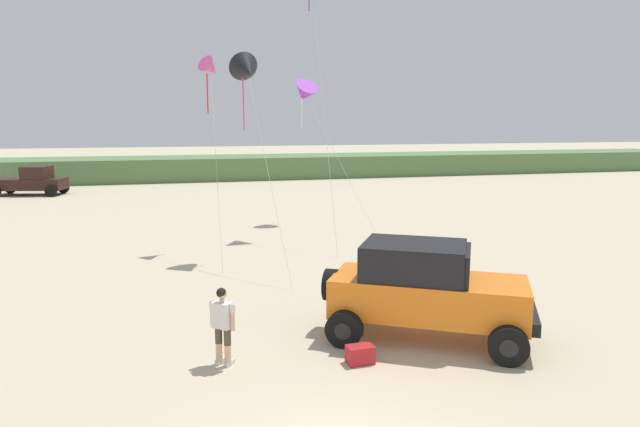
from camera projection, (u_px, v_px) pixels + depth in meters
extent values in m
cube|color=#567A47|center=(249.00, 167.00, 50.87)|extent=(90.00, 6.63, 1.93)
cube|color=orange|center=(428.00, 297.00, 12.99)|extent=(4.73, 3.81, 0.90)
cube|color=orange|center=(504.00, 287.00, 12.48)|extent=(1.80, 2.02, 0.12)
cube|color=black|center=(414.00, 260.00, 12.94)|extent=(2.87, 2.68, 0.80)
cube|color=black|center=(468.00, 265.00, 12.63)|extent=(0.93, 1.49, 0.72)
cube|color=black|center=(532.00, 317.00, 12.42)|extent=(1.08, 1.66, 0.28)
cylinder|color=black|center=(331.00, 285.00, 13.59)|extent=(0.65, 0.82, 0.77)
cylinder|color=black|center=(504.00, 314.00, 13.59)|extent=(0.88, 0.68, 0.84)
cylinder|color=black|center=(504.00, 314.00, 13.59)|extent=(0.49, 0.47, 0.38)
cylinder|color=black|center=(508.00, 346.00, 11.63)|extent=(0.88, 0.68, 0.84)
cylinder|color=black|center=(508.00, 346.00, 11.63)|extent=(0.49, 0.47, 0.38)
cylinder|color=black|center=(363.00, 301.00, 14.53)|extent=(0.88, 0.68, 0.84)
cylinder|color=black|center=(363.00, 301.00, 14.53)|extent=(0.49, 0.47, 0.38)
cylinder|color=black|center=(344.00, 329.00, 12.57)|extent=(0.88, 0.68, 0.84)
cylinder|color=black|center=(344.00, 329.00, 12.57)|extent=(0.49, 0.47, 0.38)
cylinder|color=#DBB28E|center=(219.00, 353.00, 11.72)|extent=(0.14, 0.14, 0.49)
cylinder|color=#4C4233|center=(219.00, 335.00, 11.65)|extent=(0.15, 0.15, 0.36)
cube|color=silver|center=(221.00, 361.00, 11.78)|extent=(0.25, 0.27, 0.10)
cylinder|color=#DBB28E|center=(228.00, 355.00, 11.62)|extent=(0.14, 0.14, 0.49)
cylinder|color=#4C4233|center=(227.00, 337.00, 11.56)|extent=(0.15, 0.15, 0.36)
cube|color=silver|center=(229.00, 363.00, 11.69)|extent=(0.25, 0.27, 0.10)
cube|color=silver|center=(222.00, 315.00, 11.53)|extent=(0.47, 0.46, 0.54)
cylinder|color=#DBB28E|center=(212.00, 313.00, 11.64)|extent=(0.09, 0.09, 0.56)
cylinder|color=silver|center=(212.00, 305.00, 11.61)|extent=(0.11, 0.11, 0.16)
cylinder|color=#DBB28E|center=(233.00, 317.00, 11.42)|extent=(0.09, 0.09, 0.56)
cylinder|color=silver|center=(232.00, 308.00, 11.39)|extent=(0.11, 0.11, 0.16)
cylinder|color=#DBB28E|center=(222.00, 300.00, 11.48)|extent=(0.10, 0.10, 0.08)
sphere|color=#DBB28E|center=(222.00, 294.00, 11.46)|extent=(0.21, 0.21, 0.21)
sphere|color=black|center=(221.00, 293.00, 11.44)|extent=(0.21, 0.21, 0.21)
cube|color=#B21E23|center=(360.00, 355.00, 11.76)|extent=(0.58, 0.39, 0.38)
cube|color=black|center=(30.00, 184.00, 38.70)|extent=(4.89, 2.80, 0.76)
cube|color=black|center=(37.00, 172.00, 38.59)|extent=(1.94, 2.09, 0.84)
cylinder|color=black|center=(63.00, 188.00, 39.88)|extent=(0.80, 0.41, 0.76)
cylinder|color=black|center=(51.00, 191.00, 37.81)|extent=(0.80, 0.41, 0.76)
cylinder|color=black|center=(10.00, 188.00, 39.71)|extent=(0.80, 0.41, 0.76)
cone|color=#E04C93|center=(211.00, 68.00, 21.78)|extent=(1.18, 1.05, 1.06)
cylinder|color=red|center=(207.00, 93.00, 21.90)|extent=(0.05, 0.06, 1.53)
cylinder|color=silver|center=(216.00, 163.00, 20.06)|extent=(0.13, 4.76, 7.02)
cylinder|color=purple|center=(309.00, 3.00, 24.71)|extent=(0.05, 0.16, 0.64)
cylinder|color=silver|center=(324.00, 112.00, 22.70)|extent=(0.48, 5.80, 10.70)
cone|color=black|center=(247.00, 70.00, 20.01)|extent=(1.24, 1.43, 1.41)
cylinder|color=#E04C93|center=(244.00, 104.00, 20.16)|extent=(0.05, 0.20, 1.83)
cylinder|color=silver|center=(268.00, 170.00, 18.40)|extent=(0.65, 4.68, 6.77)
cone|color=purple|center=(305.00, 93.00, 28.05)|extent=(1.36, 1.61, 1.55)
cylinder|color=white|center=(302.00, 114.00, 28.17)|extent=(0.05, 0.27, 1.51)
cylinder|color=silver|center=(339.00, 160.00, 26.16)|extent=(1.98, 5.55, 6.39)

